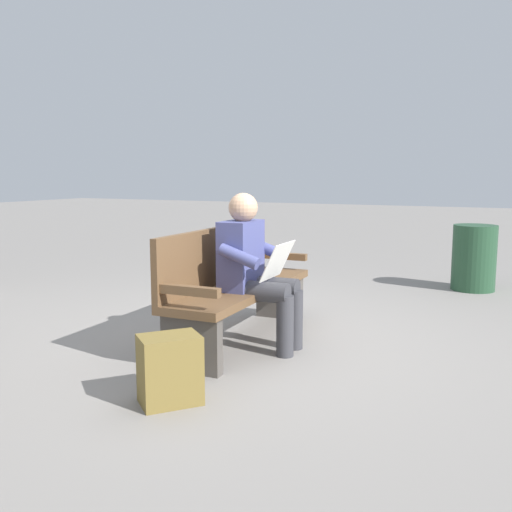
{
  "coord_description": "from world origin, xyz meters",
  "views": [
    {
      "loc": [
        3.91,
        2.0,
        1.32
      ],
      "look_at": [
        0.06,
        0.15,
        0.7
      ],
      "focal_mm": 39.86,
      "sensor_mm": 36.0,
      "label": 1
    }
  ],
  "objects_px": {
    "person_seated": "(255,267)",
    "trash_bin": "(474,258)",
    "backpack": "(170,370)",
    "bench_near": "(234,283)"
  },
  "relations": [
    {
      "from": "trash_bin",
      "to": "bench_near",
      "type": "bearing_deg",
      "value": -27.79
    },
    {
      "from": "backpack",
      "to": "trash_bin",
      "type": "distance_m",
      "value": 4.41
    },
    {
      "from": "bench_near",
      "to": "backpack",
      "type": "distance_m",
      "value": 1.34
    },
    {
      "from": "backpack",
      "to": "trash_bin",
      "type": "bearing_deg",
      "value": 163.01
    },
    {
      "from": "person_seated",
      "to": "trash_bin",
      "type": "xyz_separation_m",
      "value": [
        -3.05,
        1.31,
        -0.26
      ]
    },
    {
      "from": "bench_near",
      "to": "trash_bin",
      "type": "relative_size",
      "value": 2.44
    },
    {
      "from": "person_seated",
      "to": "trash_bin",
      "type": "distance_m",
      "value": 3.33
    },
    {
      "from": "backpack",
      "to": "trash_bin",
      "type": "relative_size",
      "value": 0.56
    },
    {
      "from": "person_seated",
      "to": "backpack",
      "type": "distance_m",
      "value": 1.24
    },
    {
      "from": "person_seated",
      "to": "trash_bin",
      "type": "bearing_deg",
      "value": 155.05
    }
  ]
}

